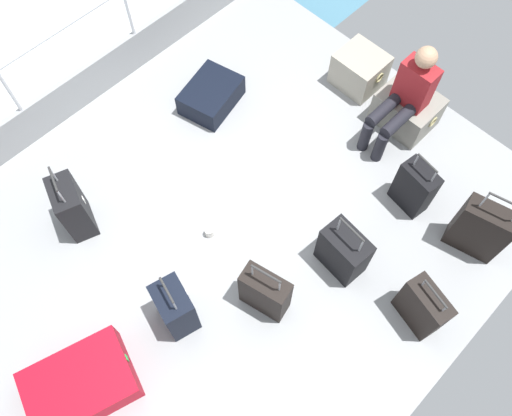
% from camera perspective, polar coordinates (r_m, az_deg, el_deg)
% --- Properties ---
extents(ground_plane, '(4.40, 5.20, 0.06)m').
position_cam_1_polar(ground_plane, '(5.00, -2.49, -2.30)').
color(ground_plane, '#939699').
extents(gunwale_port, '(0.06, 5.20, 0.45)m').
position_cam_1_polar(gunwale_port, '(5.86, -17.88, 12.63)').
color(gunwale_port, '#939699').
rests_on(gunwale_port, ground_plane).
extents(railing_port, '(0.04, 4.20, 1.02)m').
position_cam_1_polar(railing_port, '(5.47, -19.55, 16.25)').
color(railing_port, silver).
rests_on(railing_port, ground_plane).
extents(sea_wake, '(12.00, 12.00, 0.01)m').
position_cam_1_polar(sea_wake, '(7.24, -23.41, 15.47)').
color(sea_wake, teal).
rests_on(sea_wake, ground_plane).
extents(cargo_crate_0, '(0.52, 0.44, 0.39)m').
position_cam_1_polar(cargo_crate_0, '(5.86, 11.16, 14.49)').
color(cargo_crate_0, '#9E9989').
rests_on(cargo_crate_0, ground_plane).
extents(cargo_crate_1, '(0.62, 0.47, 0.38)m').
position_cam_1_polar(cargo_crate_1, '(5.65, 16.03, 10.24)').
color(cargo_crate_1, gray).
rests_on(cargo_crate_1, ground_plane).
extents(passenger_seated, '(0.34, 0.66, 1.08)m').
position_cam_1_polar(passenger_seated, '(5.25, 15.87, 11.60)').
color(passenger_seated, maroon).
rests_on(passenger_seated, ground_plane).
extents(suitcase_0, '(0.79, 0.95, 0.28)m').
position_cam_1_polar(suitcase_0, '(4.64, -18.46, -17.73)').
color(suitcase_0, '#B70C1E').
rests_on(suitcase_0, ground_plane).
extents(suitcase_1, '(0.44, 0.28, 0.75)m').
position_cam_1_polar(suitcase_1, '(4.44, 0.99, -9.14)').
color(suitcase_1, black).
rests_on(suitcase_1, ground_plane).
extents(suitcase_2, '(0.38, 0.24, 0.72)m').
position_cam_1_polar(suitcase_2, '(5.05, 16.77, 2.12)').
color(suitcase_2, black).
rests_on(suitcase_2, ground_plane).
extents(suitcase_3, '(0.49, 0.30, 0.88)m').
position_cam_1_polar(suitcase_3, '(5.00, 23.16, -2.14)').
color(suitcase_3, black).
rests_on(suitcase_3, ground_plane).
extents(suitcase_4, '(0.40, 0.33, 0.78)m').
position_cam_1_polar(suitcase_4, '(4.44, -8.74, -10.65)').
color(suitcase_4, black).
rests_on(suitcase_4, ground_plane).
extents(suitcase_5, '(0.44, 0.34, 0.84)m').
position_cam_1_polar(suitcase_5, '(4.98, -19.25, 0.05)').
color(suitcase_5, black).
rests_on(suitcase_5, ground_plane).
extents(suitcase_6, '(0.44, 0.28, 0.65)m').
position_cam_1_polar(suitcase_6, '(4.62, 17.58, -10.22)').
color(suitcase_6, black).
rests_on(suitcase_6, ground_plane).
extents(suitcase_7, '(0.44, 0.29, 0.74)m').
position_cam_1_polar(suitcase_7, '(4.65, 9.44, -4.68)').
color(suitcase_7, black).
rests_on(suitcase_7, ground_plane).
extents(suitcase_8, '(0.60, 0.71, 0.25)m').
position_cam_1_polar(suitcase_8, '(5.65, -4.88, 12.06)').
color(suitcase_8, black).
rests_on(suitcase_8, ground_plane).
extents(paper_cup, '(0.08, 0.08, 0.10)m').
position_cam_1_polar(paper_cup, '(4.91, -5.09, -2.62)').
color(paper_cup, white).
rests_on(paper_cup, ground_plane).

